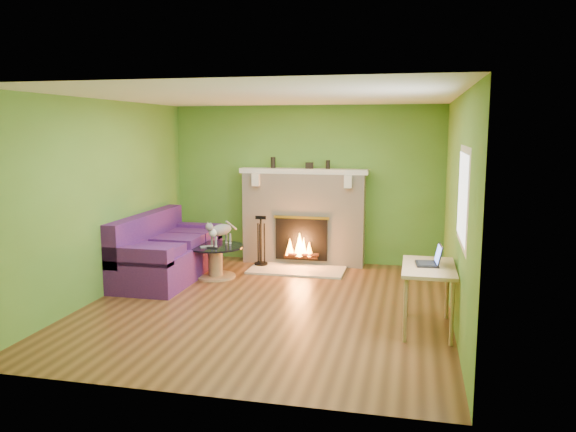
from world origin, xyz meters
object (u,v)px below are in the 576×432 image
cat (221,233)px  sofa (165,253)px  coffee_table (215,259)px  desk (429,274)px

cat → sofa: bearing=-139.8°
coffee_table → desk: 3.48m
sofa → cat: sofa is taller
sofa → desk: size_ratio=2.18×
desk → cat: bearing=151.1°
coffee_table → cat: size_ratio=1.40×
sofa → desk: bearing=-20.5°
sofa → desk: sofa is taller
sofa → cat: size_ratio=3.50×
desk → cat: (-2.99, 1.65, 0.04)m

